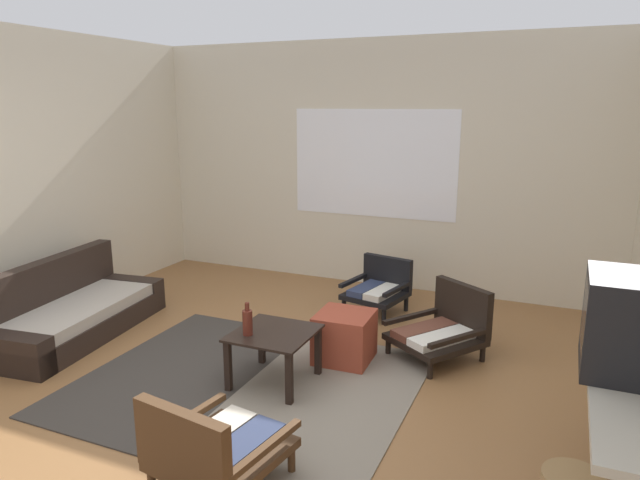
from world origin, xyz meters
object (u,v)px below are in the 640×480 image
armchair_striped_foreground (212,448)px  console_shelf (632,385)px  coffee_table (274,342)px  armchair_corner (444,327)px  armchair_by_window (379,287)px  glass_bottle (248,322)px  couch (70,313)px  clay_vase (629,307)px  ottoman_orange (345,337)px

armchair_striped_foreground → console_shelf: size_ratio=0.41×
coffee_table → armchair_corner: (1.04, 0.97, -0.08)m
armchair_by_window → glass_bottle: 1.94m
couch → coffee_table: (2.10, -0.10, 0.12)m
armchair_striped_foreground → clay_vase: size_ratio=2.02×
couch → clay_vase: bearing=-2.8°
armchair_by_window → clay_vase: 2.81m
couch → armchair_by_window: (2.34, 1.66, 0.05)m
armchair_striped_foreground → glass_bottle: glass_bottle is taller
ottoman_orange → armchair_striped_foreground: bearing=-91.9°
ottoman_orange → clay_vase: bearing=-19.6°
coffee_table → armchair_by_window: (0.24, 1.76, -0.07)m
armchair_striped_foreground → armchair_corner: (0.76, 2.19, -0.02)m
couch → armchair_by_window: 2.87m
armchair_by_window → glass_bottle: size_ratio=2.62×
ottoman_orange → clay_vase: size_ratio=1.20×
coffee_table → console_shelf: size_ratio=0.32×
couch → clay_vase: clay_vase is taller
armchair_by_window → console_shelf: console_shelf is taller
armchair_corner → clay_vase: bearing=-42.5°
armchair_corner → couch: bearing=-164.5°
armchair_striped_foreground → armchair_corner: 2.32m
armchair_corner → armchair_by_window: bearing=135.3°
couch → console_shelf: bearing=-9.2°
ottoman_orange → console_shelf: (1.88, -1.17, 0.53)m
armchair_corner → console_shelf: (1.18, -1.57, 0.49)m
couch → clay_vase: (4.32, -0.21, 0.75)m
coffee_table → glass_bottle: (-0.15, -0.12, 0.18)m
glass_bottle → armchair_striped_foreground: bearing=-68.9°
coffee_table → glass_bottle: glass_bottle is taller
armchair_by_window → clay_vase: size_ratio=1.77×
armchair_by_window → armchair_corner: bearing=-44.7°
armchair_striped_foreground → console_shelf: (1.94, 0.61, 0.47)m
armchair_striped_foreground → console_shelf: 2.09m
couch → armchair_striped_foreground: 2.72m
armchair_striped_foreground → ottoman_orange: size_ratio=1.68×
clay_vase → armchair_striped_foreground: bearing=-150.3°
ottoman_orange → glass_bottle: size_ratio=1.77×
couch → console_shelf: 4.41m
clay_vase → glass_bottle: (-2.37, -0.01, -0.45)m
glass_bottle → armchair_corner: bearing=42.5°
console_shelf → glass_bottle: 2.43m
coffee_table → console_shelf: console_shelf is taller
armchair_striped_foreground → armchair_corner: armchair_corner is taller
couch → console_shelf: (4.32, -0.70, 0.53)m
armchair_by_window → console_shelf: 3.13m
console_shelf → armchair_striped_foreground: bearing=-162.5°
armchair_corner → armchair_striped_foreground: bearing=-109.2°
couch → ottoman_orange: 2.48m
armchair_striped_foreground → glass_bottle: (-0.42, 1.10, 0.24)m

